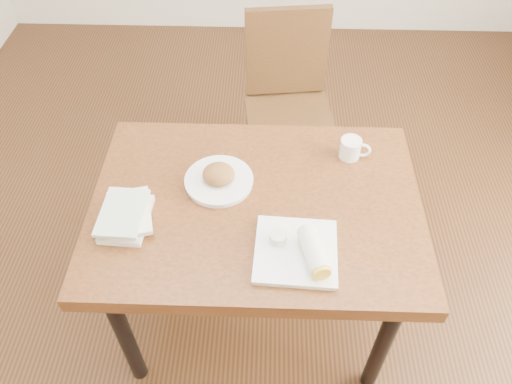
{
  "coord_description": "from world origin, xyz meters",
  "views": [
    {
      "loc": [
        0.04,
        -1.14,
        2.05
      ],
      "look_at": [
        0.0,
        0.0,
        0.8
      ],
      "focal_mm": 35.0,
      "sensor_mm": 36.0,
      "label": 1
    }
  ],
  "objects_px": {
    "plate_scone": "(219,178)",
    "plate_burrito": "(301,251)",
    "chair_far": "(288,96)",
    "table": "(256,217)",
    "coffee_mug": "(351,148)",
    "book_stack": "(126,215)"
  },
  "relations": [
    {
      "from": "plate_burrito",
      "to": "book_stack",
      "type": "xyz_separation_m",
      "value": [
        -0.58,
        0.13,
        0.0
      ]
    },
    {
      "from": "table",
      "to": "book_stack",
      "type": "relative_size",
      "value": 4.87
    },
    {
      "from": "coffee_mug",
      "to": "plate_burrito",
      "type": "xyz_separation_m",
      "value": [
        -0.2,
        -0.46,
        -0.01
      ]
    },
    {
      "from": "chair_far",
      "to": "plate_scone",
      "type": "relative_size",
      "value": 3.87
    },
    {
      "from": "plate_scone",
      "to": "plate_burrito",
      "type": "bearing_deg",
      "value": -47.41
    },
    {
      "from": "plate_burrito",
      "to": "plate_scone",
      "type": "bearing_deg",
      "value": 132.59
    },
    {
      "from": "table",
      "to": "coffee_mug",
      "type": "distance_m",
      "value": 0.44
    },
    {
      "from": "plate_scone",
      "to": "book_stack",
      "type": "relative_size",
      "value": 1.05
    },
    {
      "from": "plate_burrito",
      "to": "book_stack",
      "type": "height_order",
      "value": "plate_burrito"
    },
    {
      "from": "chair_far",
      "to": "coffee_mug",
      "type": "distance_m",
      "value": 0.71
    },
    {
      "from": "plate_scone",
      "to": "book_stack",
      "type": "distance_m",
      "value": 0.35
    },
    {
      "from": "chair_far",
      "to": "book_stack",
      "type": "xyz_separation_m",
      "value": [
        -0.56,
        -0.97,
        0.23
      ]
    },
    {
      "from": "coffee_mug",
      "to": "table",
      "type": "bearing_deg",
      "value": -145.32
    },
    {
      "from": "plate_burrito",
      "to": "book_stack",
      "type": "bearing_deg",
      "value": 167.71
    },
    {
      "from": "table",
      "to": "chair_far",
      "type": "relative_size",
      "value": 1.2
    },
    {
      "from": "table",
      "to": "book_stack",
      "type": "xyz_separation_m",
      "value": [
        -0.43,
        -0.1,
        0.11
      ]
    },
    {
      "from": "plate_scone",
      "to": "coffee_mug",
      "type": "distance_m",
      "value": 0.51
    },
    {
      "from": "table",
      "to": "plate_burrito",
      "type": "height_order",
      "value": "plate_burrito"
    },
    {
      "from": "chair_far",
      "to": "plate_burrito",
      "type": "relative_size",
      "value": 3.5
    },
    {
      "from": "plate_scone",
      "to": "chair_far",
      "type": "bearing_deg",
      "value": 71.45
    },
    {
      "from": "chair_far",
      "to": "table",
      "type": "bearing_deg",
      "value": -98.45
    },
    {
      "from": "table",
      "to": "chair_far",
      "type": "xyz_separation_m",
      "value": [
        0.13,
        0.87,
        -0.12
      ]
    }
  ]
}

